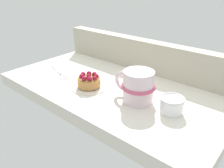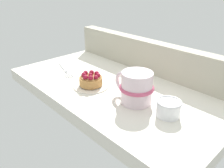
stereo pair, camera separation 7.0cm
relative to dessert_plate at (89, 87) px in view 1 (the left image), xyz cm
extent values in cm
cube|color=silver|center=(4.63, 6.96, -2.45)|extent=(78.00, 41.91, 4.31)
cube|color=#B2AD99|center=(4.63, 25.40, 5.68)|extent=(76.44, 5.03, 11.95)
cylinder|color=silver|center=(0.00, 0.00, 0.02)|extent=(12.00, 12.00, 0.63)
cylinder|color=silver|center=(0.00, 0.00, -0.14)|extent=(6.60, 6.60, 0.32)
cylinder|color=#B77F42|center=(0.00, 0.00, 1.69)|extent=(7.66, 7.66, 2.71)
cylinder|color=olive|center=(0.00, 0.00, 3.20)|extent=(6.74, 6.74, 0.30)
sphere|color=maroon|center=(0.00, 0.00, 3.85)|extent=(1.51, 1.51, 1.51)
sphere|color=maroon|center=(2.52, 0.23, 3.72)|extent=(1.53, 1.53, 1.53)
sphere|color=maroon|center=(1.71, 1.80, 3.71)|extent=(1.65, 1.65, 1.65)
sphere|color=maroon|center=(0.09, 2.54, 3.73)|extent=(1.61, 1.61, 1.61)
sphere|color=maroon|center=(-1.58, 1.67, 3.84)|extent=(1.62, 1.62, 1.62)
sphere|color=maroon|center=(-2.60, -0.12, 3.86)|extent=(1.62, 1.62, 1.62)
sphere|color=maroon|center=(-1.84, -1.42, 3.71)|extent=(1.71, 1.71, 1.71)
sphere|color=maroon|center=(0.34, -2.40, 3.85)|extent=(1.71, 1.71, 1.71)
sphere|color=maroon|center=(1.80, -1.41, 3.81)|extent=(1.69, 1.69, 1.69)
cylinder|color=silver|center=(17.51, 3.11, 4.47)|extent=(9.02, 9.02, 9.54)
torus|color=#C64C70|center=(17.51, 3.11, 4.47)|extent=(10.21, 10.21, 1.14)
torus|color=silver|center=(12.07, 3.11, 4.47)|extent=(6.45, 1.11, 6.45)
cube|color=silver|center=(-21.00, 2.09, 0.00)|extent=(10.64, 4.07, 0.60)
cube|color=silver|center=(-15.79, 0.39, 0.00)|extent=(1.31, 0.90, 0.60)
cube|color=silver|center=(-12.81, -1.75, 0.00)|extent=(3.40, 1.31, 0.60)
cube|color=silver|center=(-12.58, -1.05, 0.00)|extent=(3.40, 1.31, 0.60)
cube|color=silver|center=(-12.35, -0.35, 0.00)|extent=(3.40, 1.31, 0.60)
cube|color=silver|center=(-12.13, 0.35, 0.00)|extent=(3.40, 1.31, 0.60)
cylinder|color=white|center=(28.06, 3.98, 1.78)|extent=(6.29, 6.29, 4.15)
torus|color=silver|center=(28.06, 3.98, 3.86)|extent=(6.77, 6.77, 0.60)
camera|label=1|loc=(49.67, -46.45, 33.46)|focal=35.95mm
camera|label=2|loc=(54.73, -41.62, 33.46)|focal=35.95mm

